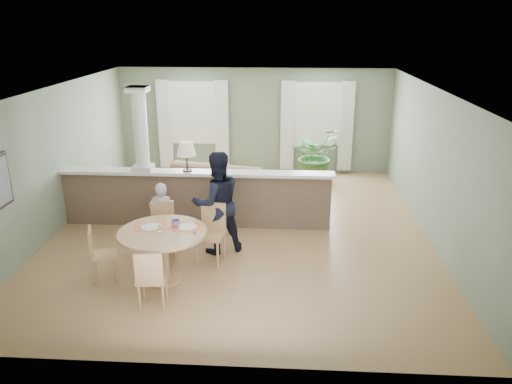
# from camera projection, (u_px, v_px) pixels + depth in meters

# --- Properties ---
(ground) EXTENTS (8.00, 8.00, 0.00)m
(ground) POSITION_uv_depth(u_px,v_px,m) (242.00, 230.00, 9.64)
(ground) COLOR tan
(ground) RESTS_ON ground
(room_shell) EXTENTS (7.02, 8.02, 2.71)m
(room_shell) POSITION_uv_depth(u_px,v_px,m) (242.00, 131.00, 9.64)
(room_shell) COLOR gray
(room_shell) RESTS_ON ground
(pony_wall) EXTENTS (5.32, 0.38, 2.70)m
(pony_wall) POSITION_uv_depth(u_px,v_px,m) (192.00, 191.00, 9.66)
(pony_wall) COLOR brown
(pony_wall) RESTS_ON ground
(sofa) EXTENTS (2.91, 1.67, 0.80)m
(sofa) POSITION_uv_depth(u_px,v_px,m) (210.00, 187.00, 10.85)
(sofa) COLOR olive
(sofa) RESTS_ON ground
(houseplant) EXTENTS (1.61, 1.62, 1.36)m
(houseplant) POSITION_uv_depth(u_px,v_px,m) (315.00, 155.00, 12.35)
(houseplant) COLOR #2E5D25
(houseplant) RESTS_ON ground
(dining_table) EXTENTS (1.35, 1.35, 0.93)m
(dining_table) POSITION_uv_depth(u_px,v_px,m) (163.00, 241.00, 7.62)
(dining_table) COLOR tan
(dining_table) RESTS_ON ground
(chair_far_boy) EXTENTS (0.50, 0.50, 0.92)m
(chair_far_boy) POSITION_uv_depth(u_px,v_px,m) (163.00, 226.00, 8.52)
(chair_far_boy) COLOR tan
(chair_far_boy) RESTS_ON ground
(chair_far_man) EXTENTS (0.52, 0.52, 0.99)m
(chair_far_man) POSITION_uv_depth(u_px,v_px,m) (212.00, 230.00, 8.29)
(chair_far_man) COLOR tan
(chair_far_man) RESTS_ON ground
(chair_near) EXTENTS (0.44, 0.44, 0.89)m
(chair_near) POSITION_uv_depth(u_px,v_px,m) (151.00, 277.00, 6.89)
(chair_near) COLOR tan
(chair_near) RESTS_ON ground
(chair_side) EXTENTS (0.50, 0.50, 0.87)m
(chair_side) POSITION_uv_depth(u_px,v_px,m) (99.00, 252.00, 7.63)
(chair_side) COLOR tan
(chair_side) RESTS_ON ground
(child_person) EXTENTS (0.47, 0.33, 1.22)m
(child_person) POSITION_uv_depth(u_px,v_px,m) (162.00, 216.00, 8.69)
(child_person) COLOR #A9A9AE
(child_person) RESTS_ON ground
(man_person) EXTENTS (1.08, 0.98, 1.79)m
(man_person) POSITION_uv_depth(u_px,v_px,m) (217.00, 203.00, 8.50)
(man_person) COLOR black
(man_person) RESTS_ON ground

